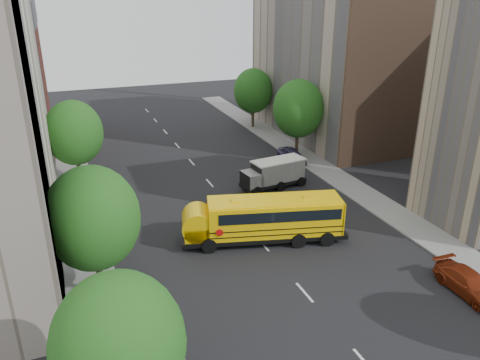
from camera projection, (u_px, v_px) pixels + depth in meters
ground at (252, 231)px, 34.15m from camera, size 120.00×120.00×0.00m
sidewalk_left at (82, 228)px, 34.56m from camera, size 3.00×80.00×0.12m
sidewalk_right at (347, 184)px, 42.32m from camera, size 3.00×80.00×0.12m
lane_markings at (210, 183)px, 42.78m from camera, size 0.15×64.00×0.01m
building_right_far at (329, 59)px, 54.11m from camera, size 10.00×22.00×18.00m
building_right_sidewall at (390, 74)px, 44.61m from camera, size 10.10×0.30×18.00m
street_tree_0 at (119, 345)px, 16.61m from camera, size 4.80×4.80×7.41m
street_tree_1 at (93, 219)px, 25.13m from camera, size 5.12×5.12×7.90m
street_tree_2 at (74, 133)px, 40.71m from camera, size 4.99×4.99×7.71m
street_tree_4 at (298, 109)px, 48.04m from camera, size 5.25×5.25×8.10m
street_tree_5 at (253, 91)px, 58.54m from camera, size 4.86×4.86×7.51m
school_bus at (263, 217)px, 32.27m from camera, size 11.66×5.37×3.22m
safari_truck at (274, 173)px, 41.39m from camera, size 6.11×2.87×2.52m
parked_car_0 at (164, 348)px, 22.01m from camera, size 1.67×4.05×1.37m
parked_car_1 at (110, 209)px, 36.06m from camera, size 1.64×4.13×1.34m
parked_car_3 at (470, 284)px, 26.92m from camera, size 1.96×4.60×1.32m
parked_car_4 at (292, 155)px, 47.76m from camera, size 1.79×4.24×1.43m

